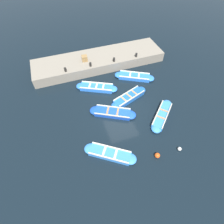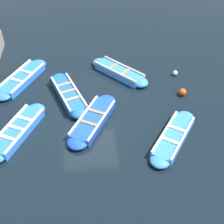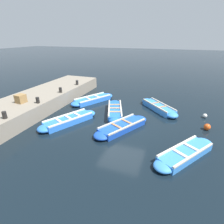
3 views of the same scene
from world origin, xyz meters
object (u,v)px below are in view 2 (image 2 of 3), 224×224
at_px(boat_far_corner, 22,79).
at_px(boat_broadside, 93,120).
at_px(buoy_orange_near, 183,92).
at_px(buoy_yellow_far, 175,73).
at_px(boat_end_of_row, 17,131).
at_px(boat_inner_gap, 173,137).
at_px(boat_mid_row, 69,95).
at_px(boat_bow_out, 119,72).

height_order(boat_far_corner, boat_broadside, boat_far_corner).
bearing_deg(buoy_orange_near, buoy_yellow_far, -92.04).
xyz_separation_m(boat_broadside, boat_end_of_row, (2.99, 0.37, 0.02)).
height_order(boat_inner_gap, boat_broadside, boat_broadside).
relative_size(boat_end_of_row, buoy_orange_near, 10.41).
relative_size(buoy_orange_near, buoy_yellow_far, 1.32).
bearing_deg(boat_broadside, boat_end_of_row, 7.02).
xyz_separation_m(boat_mid_row, boat_bow_out, (-2.47, -1.58, -0.01)).
relative_size(boat_inner_gap, buoy_orange_near, 9.59).
bearing_deg(boat_mid_row, boat_broadside, 120.13).
height_order(boat_inner_gap, buoy_orange_near, boat_inner_gap).
bearing_deg(buoy_orange_near, boat_broadside, 19.49).
relative_size(boat_mid_row, boat_far_corner, 1.01).
bearing_deg(boat_inner_gap, boat_bow_out, -70.82).
xyz_separation_m(boat_broadside, boat_bow_out, (-1.46, -3.31, 0.02)).
xyz_separation_m(boat_bow_out, buoy_yellow_far, (-2.73, 0.28, -0.05)).
xyz_separation_m(boat_end_of_row, boat_bow_out, (-4.45, -3.68, 0.00)).
height_order(boat_mid_row, buoy_yellow_far, boat_mid_row).
height_order(boat_end_of_row, buoy_yellow_far, boat_end_of_row).
xyz_separation_m(boat_mid_row, boat_far_corner, (2.24, -1.46, -0.02)).
distance_m(boat_end_of_row, boat_bow_out, 5.77).
bearing_deg(buoy_yellow_far, buoy_orange_near, 87.96).
xyz_separation_m(boat_mid_row, buoy_orange_near, (-5.14, 0.27, -0.02)).
height_order(boat_far_corner, buoy_orange_near, boat_far_corner).
xyz_separation_m(boat_inner_gap, buoy_yellow_far, (-1.14, -4.29, -0.02)).
bearing_deg(boat_broadside, boat_mid_row, -59.87).
relative_size(boat_broadside, buoy_orange_near, 10.34).
bearing_deg(boat_end_of_row, boat_far_corner, -85.88).
height_order(boat_mid_row, boat_bow_out, boat_mid_row).
xyz_separation_m(boat_bow_out, buoy_orange_near, (-2.68, 1.84, -0.01)).
distance_m(boat_broadside, boat_end_of_row, 3.01).
distance_m(boat_inner_gap, boat_end_of_row, 6.11).
bearing_deg(boat_mid_row, boat_end_of_row, 46.63).
relative_size(boat_mid_row, boat_inner_gap, 1.10).
bearing_deg(boat_end_of_row, buoy_orange_near, -165.58).
distance_m(boat_broadside, buoy_yellow_far, 5.18).
relative_size(boat_broadside, boat_bow_out, 1.18).
xyz_separation_m(boat_mid_row, buoy_yellow_far, (-5.20, -1.30, -0.06)).
bearing_deg(boat_end_of_row, boat_bow_out, -140.44).
distance_m(boat_far_corner, boat_end_of_row, 3.57).
distance_m(boat_mid_row, buoy_orange_near, 5.15).
bearing_deg(boat_far_corner, buoy_yellow_far, 178.76).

